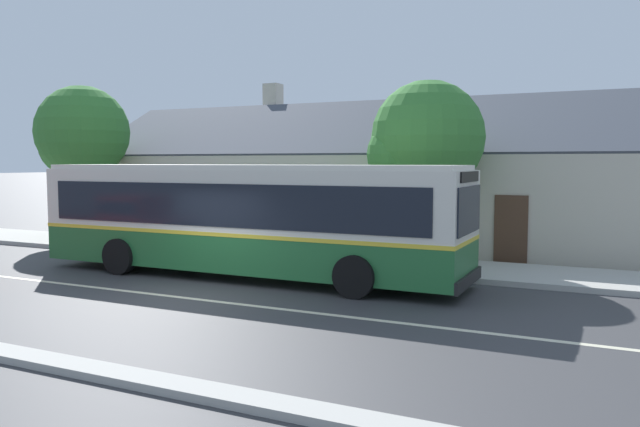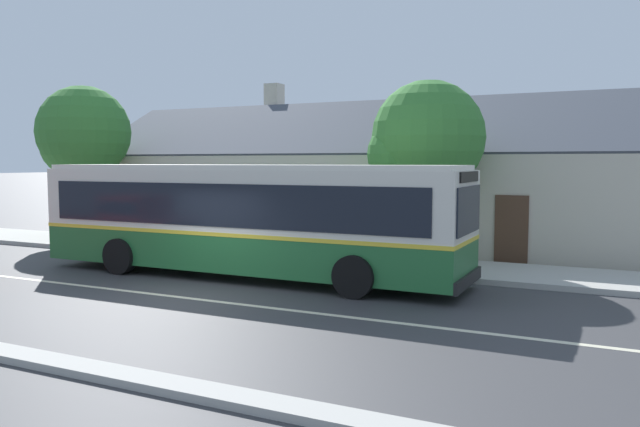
% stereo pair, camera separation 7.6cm
% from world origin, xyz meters
% --- Properties ---
extents(ground_plane, '(300.00, 300.00, 0.00)m').
position_xyz_m(ground_plane, '(0.00, 0.00, 0.00)').
color(ground_plane, '#38383A').
extents(sidewalk_far, '(60.00, 3.00, 0.15)m').
position_xyz_m(sidewalk_far, '(0.00, 6.00, 0.07)').
color(sidewalk_far, '#ADAAA3').
rests_on(sidewalk_far, ground).
extents(lane_divider_stripe, '(60.00, 0.16, 0.01)m').
position_xyz_m(lane_divider_stripe, '(0.00, 0.00, 0.00)').
color(lane_divider_stripe, beige).
rests_on(lane_divider_stripe, ground).
extents(community_building, '(27.50, 8.94, 6.66)m').
position_xyz_m(community_building, '(2.07, 12.75, 1.82)').
color(community_building, beige).
rests_on(community_building, ground).
extents(transit_bus, '(12.15, 2.79, 3.03)m').
position_xyz_m(transit_bus, '(-0.04, 2.90, 1.64)').
color(transit_bus, '#236633').
rests_on(transit_bus, ground).
extents(bench_by_building, '(1.61, 0.51, 0.94)m').
position_xyz_m(bench_by_building, '(-5.26, 5.68, 0.56)').
color(bench_by_building, brown).
rests_on(bench_by_building, sidewalk_far).
extents(street_tree_primary, '(3.43, 3.42, 5.57)m').
position_xyz_m(street_tree_primary, '(3.67, 7.05, 3.75)').
color(street_tree_primary, '#4C3828').
rests_on(street_tree_primary, ground).
extents(street_tree_secondary, '(3.64, 3.63, 6.11)m').
position_xyz_m(street_tree_secondary, '(-10.27, 6.90, 4.16)').
color(street_tree_secondary, '#4C3828').
rests_on(street_tree_secondary, ground).
extents(bike_rack, '(1.16, 0.06, 0.78)m').
position_xyz_m(bike_rack, '(-7.76, 5.97, 0.68)').
color(bike_rack, slate).
rests_on(bike_rack, sidewalk_far).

